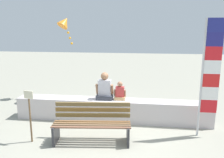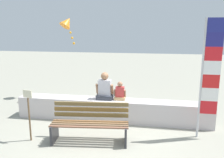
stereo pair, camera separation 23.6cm
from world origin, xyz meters
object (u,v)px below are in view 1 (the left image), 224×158
at_px(park_bench, 92,124).
at_px(person_adult, 105,89).
at_px(kite_orange, 65,22).
at_px(person_child, 120,92).
at_px(sign_post, 30,112).
at_px(flag_banner, 209,71).

bearing_deg(park_bench, person_adult, 86.64).
relative_size(person_adult, kite_orange, 0.76).
bearing_deg(park_bench, kite_orange, 117.68).
xyz_separation_m(person_child, sign_post, (-1.91, -1.59, -0.10)).
relative_size(person_adult, sign_post, 0.63).
height_order(person_adult, person_child, person_adult).
distance_m(flag_banner, sign_post, 4.25).
bearing_deg(park_bench, sign_post, -170.52).
bearing_deg(kite_orange, person_adult, -45.39).
height_order(person_adult, sign_post, person_adult).
bearing_deg(person_adult, park_bench, -93.36).
xyz_separation_m(flag_banner, sign_post, (-4.07, -0.87, -0.89)).
distance_m(person_adult, person_child, 0.45).
distance_m(kite_orange, sign_post, 3.90).
distance_m(person_adult, sign_post, 2.18).
height_order(flag_banner, kite_orange, kite_orange).
bearing_deg(kite_orange, person_child, -38.82).
xyz_separation_m(park_bench, sign_post, (-1.40, -0.23, 0.31)).
bearing_deg(flag_banner, person_adult, 164.48).
distance_m(park_bench, person_adult, 1.45).
height_order(person_child, kite_orange, kite_orange).
bearing_deg(person_child, flag_banner, -18.48).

